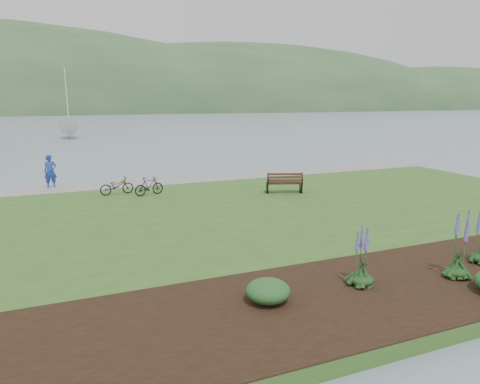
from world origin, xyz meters
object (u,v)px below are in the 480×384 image
at_px(bicycle_a, 117,186).
at_px(sailboat, 70,138).
at_px(park_bench, 284,182).
at_px(person, 50,169).

height_order(bicycle_a, sailboat, sailboat).
bearing_deg(bicycle_a, park_bench, -116.45).
distance_m(person, bicycle_a, 4.45).
distance_m(park_bench, bicycle_a, 8.69).
xyz_separation_m(park_bench, sailboat, (-9.87, 43.80, -0.97)).
bearing_deg(bicycle_a, sailboat, -4.20).
height_order(park_bench, person, person).
relative_size(park_bench, sailboat, 0.07).
bearing_deg(sailboat, bicycle_a, -87.76).
bearing_deg(sailboat, park_bench, -77.45).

